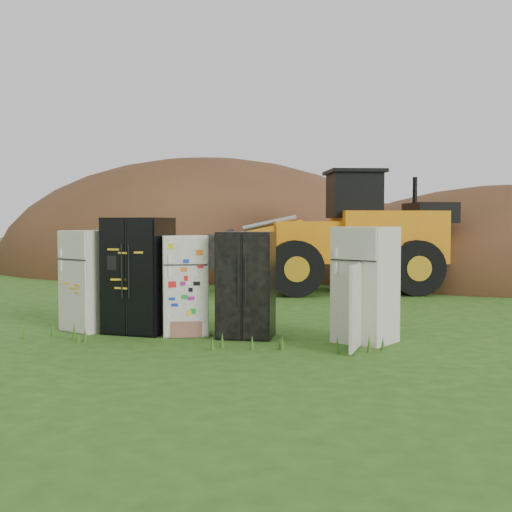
{
  "coord_description": "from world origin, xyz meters",
  "views": [
    {
      "loc": [
        3.2,
        -10.27,
        1.91
      ],
      "look_at": [
        0.09,
        2.0,
        1.25
      ],
      "focal_mm": 45.0,
      "sensor_mm": 36.0,
      "label": 1
    }
  ],
  "objects_px": {
    "fridge_leftmost": "(90,280)",
    "fridge_sticker": "(186,285)",
    "fridge_dark_mid": "(246,285)",
    "wheel_loader": "(324,231)",
    "fridge_black_side": "(139,275)",
    "fridge_open_door": "(365,285)"
  },
  "relations": [
    {
      "from": "fridge_dark_mid",
      "to": "fridge_sticker",
      "type": "bearing_deg",
      "value": 174.68
    },
    {
      "from": "wheel_loader",
      "to": "fridge_leftmost",
      "type": "bearing_deg",
      "value": -131.69
    },
    {
      "from": "fridge_leftmost",
      "to": "wheel_loader",
      "type": "xyz_separation_m",
      "value": [
        3.11,
        7.29,
        0.79
      ]
    },
    {
      "from": "fridge_sticker",
      "to": "fridge_dark_mid",
      "type": "bearing_deg",
      "value": -21.58
    },
    {
      "from": "fridge_dark_mid",
      "to": "fridge_open_door",
      "type": "bearing_deg",
      "value": -3.41
    },
    {
      "from": "fridge_dark_mid",
      "to": "fridge_leftmost",
      "type": "bearing_deg",
      "value": 174.99
    },
    {
      "from": "fridge_leftmost",
      "to": "fridge_sticker",
      "type": "relative_size",
      "value": 1.05
    },
    {
      "from": "fridge_sticker",
      "to": "wheel_loader",
      "type": "height_order",
      "value": "wheel_loader"
    },
    {
      "from": "fridge_open_door",
      "to": "wheel_loader",
      "type": "height_order",
      "value": "wheel_loader"
    },
    {
      "from": "fridge_sticker",
      "to": "wheel_loader",
      "type": "relative_size",
      "value": 0.24
    },
    {
      "from": "fridge_dark_mid",
      "to": "wheel_loader",
      "type": "relative_size",
      "value": 0.25
    },
    {
      "from": "fridge_black_side",
      "to": "wheel_loader",
      "type": "relative_size",
      "value": 0.29
    },
    {
      "from": "fridge_leftmost",
      "to": "wheel_loader",
      "type": "bearing_deg",
      "value": 90.65
    },
    {
      "from": "fridge_black_side",
      "to": "fridge_sticker",
      "type": "xyz_separation_m",
      "value": [
        0.86,
        0.03,
        -0.15
      ]
    },
    {
      "from": "fridge_leftmost",
      "to": "fridge_black_side",
      "type": "bearing_deg",
      "value": 22.09
    },
    {
      "from": "fridge_black_side",
      "to": "fridge_open_door",
      "type": "distance_m",
      "value": 3.89
    },
    {
      "from": "fridge_sticker",
      "to": "fridge_open_door",
      "type": "relative_size",
      "value": 0.92
    },
    {
      "from": "fridge_leftmost",
      "to": "fridge_black_side",
      "type": "distance_m",
      "value": 0.94
    },
    {
      "from": "fridge_leftmost",
      "to": "fridge_open_door",
      "type": "distance_m",
      "value": 4.83
    },
    {
      "from": "fridge_black_side",
      "to": "fridge_leftmost",
      "type": "bearing_deg",
      "value": -177.8
    },
    {
      "from": "fridge_sticker",
      "to": "fridge_dark_mid",
      "type": "relative_size",
      "value": 0.96
    },
    {
      "from": "wheel_loader",
      "to": "fridge_sticker",
      "type": "bearing_deg",
      "value": -118.83
    }
  ]
}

